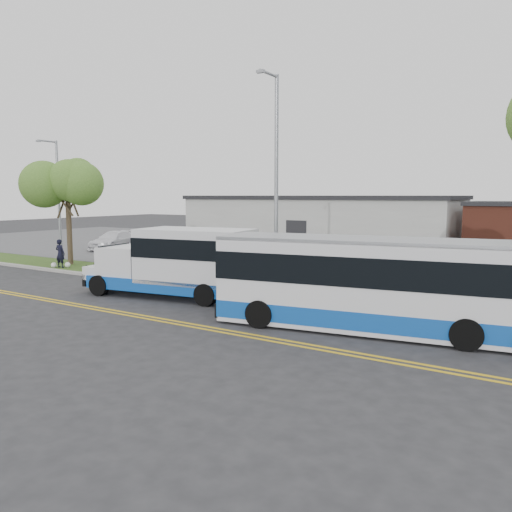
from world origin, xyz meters
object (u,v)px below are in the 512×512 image
Objects in this scene: streetlight_near at (276,176)px; shuttle_bus at (180,261)px; parked_car_a at (193,243)px; pedestrian at (60,253)px; transit_bus at (382,285)px; tree_west at (67,183)px; parked_car_b at (114,240)px; streetlight_far at (57,194)px.

streetlight_near is 1.19× the size of shuttle_bus.
shuttle_bus reaches higher than parked_car_a.
pedestrian is 10.07m from parked_car_a.
parked_car_a is (-18.50, 13.04, -0.61)m from transit_bus.
parked_car_b is (-4.41, 7.50, -4.31)m from tree_west.
tree_west is 15.01m from streetlight_near.
pedestrian is at bearing -119.82° from parked_car_a.
streetlight_far is at bearing -155.24° from parked_car_a.
pedestrian is at bearing 158.98° from shuttle_bus.
parked_car_a reaches higher than parked_car_b.
streetlight_far is at bearing 155.82° from transit_bus.
tree_west is 0.86× the size of shuttle_bus.
shuttle_bus is 15.51m from parked_car_a.
tree_west is at bearing -28.98° from streetlight_far.
streetlight_far is at bearing -46.76° from pedestrian.
streetlight_near reaches higher than parked_car_b.
parked_car_a is at bearing -3.78° from parked_car_b.
pedestrian is (0.78, -1.30, -4.18)m from tree_west.
streetlight_near is at bearing 40.17° from shuttle_bus.
transit_bus is (6.26, -3.99, -3.72)m from streetlight_near.
parked_car_b is (-25.67, 11.96, -0.70)m from transit_bus.
tree_west reaches higher than shuttle_bus.
streetlight_near is at bearing 172.89° from pedestrian.
shuttle_bus reaches higher than parked_car_b.
shuttle_bus is 9.11m from transit_bus.
parked_car_a is at bearing -111.80° from pedestrian.
pedestrian is 10.21m from parked_car_b.
streetlight_far is 6.90m from pedestrian.
tree_west is 1.42× the size of parked_car_a.
transit_bus reaches higher than pedestrian.
pedestrian is (-11.40, 2.43, -0.64)m from shuttle_bus.
streetlight_far is (-19.00, 2.69, -0.76)m from streetlight_near.
streetlight_far reaches higher than pedestrian.
parked_car_b is (-0.41, 5.28, -3.66)m from streetlight_far.
shuttle_bus is (12.19, -3.73, -3.54)m from tree_west.
streetlight_near is 0.86× the size of transit_bus.
parked_car_a is 0.99× the size of parked_car_b.
streetlight_far is at bearing 150.84° from shuttle_bus.
tree_west reaches higher than pedestrian.
shuttle_bus is at bearing -20.16° from streetlight_far.
transit_bus is at bearing -37.30° from parked_car_b.
parked_car_b is (-19.41, 7.97, -4.42)m from streetlight_near.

